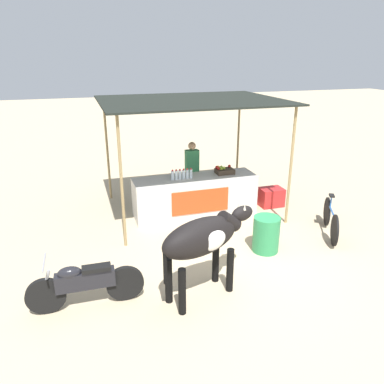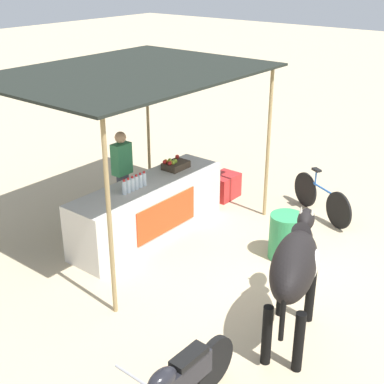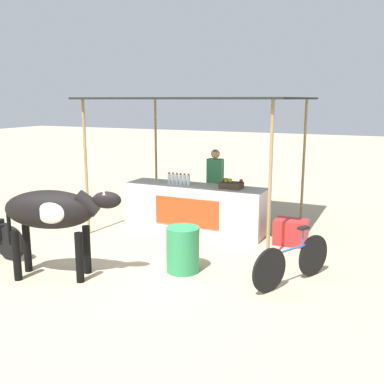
# 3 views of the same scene
# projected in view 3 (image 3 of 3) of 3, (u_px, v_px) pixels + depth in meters

# --- Properties ---
(ground_plane) EXTENTS (60.00, 60.00, 0.00)m
(ground_plane) POSITION_uv_depth(u_px,v_px,m) (141.00, 264.00, 7.58)
(ground_plane) COLOR tan
(stall_counter) EXTENTS (3.00, 0.82, 0.96)m
(stall_counter) POSITION_uv_depth(u_px,v_px,m) (195.00, 208.00, 9.43)
(stall_counter) COLOR beige
(stall_counter) RESTS_ON ground
(stall_awning) EXTENTS (4.20, 3.20, 2.76)m
(stall_awning) POSITION_uv_depth(u_px,v_px,m) (201.00, 103.00, 9.26)
(stall_awning) COLOR black
(stall_awning) RESTS_ON ground
(water_bottle_row) EXTENTS (0.52, 0.07, 0.25)m
(water_bottle_row) POSITION_uv_depth(u_px,v_px,m) (179.00, 179.00, 9.41)
(water_bottle_row) COLOR silver
(water_bottle_row) RESTS_ON stall_counter
(fruit_crate) EXTENTS (0.44, 0.32, 0.18)m
(fruit_crate) POSITION_uv_depth(u_px,v_px,m) (231.00, 184.00, 9.06)
(fruit_crate) COLOR #3F3326
(fruit_crate) RESTS_ON stall_counter
(vendor_behind_counter) EXTENTS (0.34, 0.22, 1.65)m
(vendor_behind_counter) POSITION_uv_depth(u_px,v_px,m) (215.00, 185.00, 9.97)
(vendor_behind_counter) COLOR #383842
(vendor_behind_counter) RESTS_ON ground
(cooler_box) EXTENTS (0.60, 0.44, 0.48)m
(cooler_box) POSITION_uv_depth(u_px,v_px,m) (291.00, 232.00, 8.56)
(cooler_box) COLOR red
(cooler_box) RESTS_ON ground
(water_barrel) EXTENTS (0.53, 0.53, 0.73)m
(water_barrel) POSITION_uv_depth(u_px,v_px,m) (183.00, 250.00, 7.18)
(water_barrel) COLOR #2D8C51
(water_barrel) RESTS_ON ground
(cow) EXTENTS (1.83, 0.96, 1.44)m
(cow) POSITION_uv_depth(u_px,v_px,m) (54.00, 213.00, 6.82)
(cow) COLOR black
(cow) RESTS_ON ground
(bicycle_leaning) EXTENTS (0.80, 1.49, 0.85)m
(bicycle_leaning) POSITION_uv_depth(u_px,v_px,m) (293.00, 261.00, 6.70)
(bicycle_leaning) COLOR black
(bicycle_leaning) RESTS_ON ground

